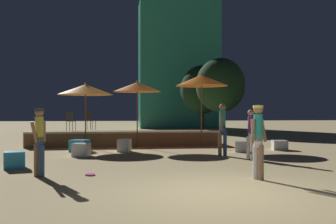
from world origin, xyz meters
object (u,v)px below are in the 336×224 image
person_0 (222,127)px  person_3 (251,133)px  cube_seat_0 (280,145)px  bistro_chair_1 (70,119)px  background_tree_0 (202,90)px  person_2 (39,138)px  bistro_chair_0 (90,119)px  cube_seat_4 (81,150)px  cube_seat_1 (14,160)px  patio_umbrella_2 (86,90)px  patio_umbrella_0 (137,87)px  cube_seat_2 (242,147)px  person_1 (258,137)px  patio_umbrella_1 (201,80)px  background_tree_1 (220,85)px  cube_seat_5 (80,146)px  cube_seat_3 (124,145)px  frisbee_disc (90,175)px

person_0 → person_3: 1.32m
cube_seat_0 → bistro_chair_1: bearing=161.2°
person_3 → background_tree_0: 17.34m
person_2 → bistro_chair_0: person_2 is taller
cube_seat_0 → cube_seat_4: bearing=-171.4°
cube_seat_1 → bistro_chair_1: (0.66, 6.86, 1.01)m
patio_umbrella_2 → background_tree_0: bearing=56.4°
patio_umbrella_2 → patio_umbrella_0: bearing=-5.5°
cube_seat_2 → person_0: size_ratio=0.33×
cube_seat_1 → person_0: bearing=17.6°
patio_umbrella_2 → person_1: bearing=-61.3°
patio_umbrella_1 → background_tree_1: (3.56, 9.64, 0.51)m
person_3 → cube_seat_4: bearing=170.2°
cube_seat_2 → person_2: 8.30m
cube_seat_1 → background_tree_1: bearing=56.2°
cube_seat_2 → patio_umbrella_1: bearing=117.0°
cube_seat_5 → background_tree_0: bearing=59.5°
background_tree_1 → cube_seat_3: bearing=-122.2°
patio_umbrella_0 → patio_umbrella_1: bearing=-3.5°
person_1 → background_tree_1: (4.04, 17.73, 2.52)m
cube_seat_5 → bistro_chair_0: size_ratio=0.89×
cube_seat_1 → cube_seat_4: bearing=59.2°
patio_umbrella_0 → cube_seat_0: size_ratio=4.41×
bistro_chair_1 → background_tree_0: background_tree_0 is taller
frisbee_disc → background_tree_1: 18.78m
patio_umbrella_2 → background_tree_1: background_tree_1 is taller
patio_umbrella_1 → bistro_chair_1: patio_umbrella_1 is taller
patio_umbrella_1 → cube_seat_5: patio_umbrella_1 is taller
cube_seat_1 → person_3: bearing=7.5°
person_3 → cube_seat_1: bearing=-165.5°
person_1 → bistro_chair_1: person_1 is taller
patio_umbrella_1 → cube_seat_3: bearing=-156.2°
patio_umbrella_1 → background_tree_0: background_tree_0 is taller
patio_umbrella_2 → person_2: patio_umbrella_2 is taller
patio_umbrella_2 → background_tree_0: background_tree_0 is taller
background_tree_1 → frisbee_disc: bearing=-115.6°
cube_seat_0 → background_tree_0: background_tree_0 is taller
cube_seat_4 → person_3: (5.63, -1.70, 0.65)m
cube_seat_4 → bistro_chair_1: 4.43m
background_tree_1 → bistro_chair_0: bearing=-139.6°
cube_seat_5 → cube_seat_0: bearing=-2.5°
patio_umbrella_1 → cube_seat_0: patio_umbrella_1 is taller
frisbee_disc → background_tree_0: (7.28, 19.45, 3.33)m
person_3 → bistro_chair_0: (-5.70, 6.86, 0.36)m
cube_seat_1 → cube_seat_5: (1.35, 4.19, 0.00)m
cube_seat_1 → bistro_chair_0: 8.01m
patio_umbrella_0 → cube_seat_4: patio_umbrella_0 is taller
bistro_chair_0 → background_tree_1: (8.63, 7.35, 2.26)m
patio_umbrella_1 → frisbee_disc: patio_umbrella_1 is taller
bistro_chair_0 → patio_umbrella_1: bearing=-174.4°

